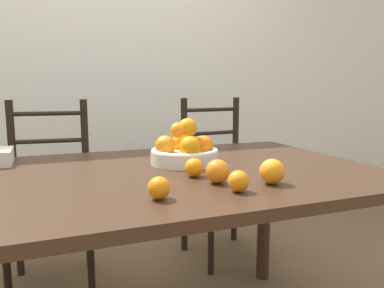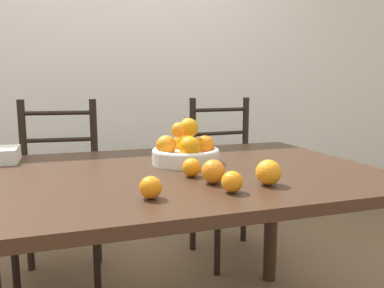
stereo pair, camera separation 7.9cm
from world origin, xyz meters
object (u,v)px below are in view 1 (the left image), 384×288
Objects in this scene: orange_loose_4 at (159,188)px; chair_right at (221,182)px; orange_loose_3 at (239,181)px; chair_left at (50,200)px; orange_loose_0 at (194,168)px; fruit_bowl at (185,151)px; orange_loose_1 at (272,171)px; orange_loose_2 at (218,171)px.

chair_right is at bearing 56.87° from orange_loose_4.
orange_loose_3 is 1.28m from chair_left.
fruit_bowl is at bearing 77.84° from orange_loose_0.
orange_loose_3 is (-0.14, -0.04, -0.01)m from orange_loose_1.
orange_loose_1 reaches higher than orange_loose_2.
chair_left reaches higher than orange_loose_0.
orange_loose_4 is 1.37m from chair_right.
orange_loose_2 reaches higher than orange_loose_0.
orange_loose_1 reaches higher than orange_loose_4.
orange_loose_4 is 1.20m from chair_left.
orange_loose_1 is at bearing -54.61° from chair_left.
orange_loose_0 is 1.11m from chair_right.
orange_loose_2 is 1.18m from chair_left.
orange_loose_3 is at bearing -76.90° from orange_loose_0.
orange_loose_2 is (-0.15, 0.07, -0.00)m from orange_loose_1.
orange_loose_0 is 1.02× the size of orange_loose_4.
orange_loose_1 is (0.14, -0.39, -0.01)m from fruit_bowl.
orange_loose_2 is 0.08× the size of chair_left.
orange_loose_0 is 0.22m from orange_loose_3.
chair_left is at bearing 125.49° from fruit_bowl.
orange_loose_1 is at bearing -24.30° from orange_loose_2.
chair_right reaches higher than fruit_bowl.
fruit_bowl is 3.51× the size of orange_loose_2.
orange_loose_0 is at bearing -102.16° from fruit_bowl.
chair_right is (0.50, 1.13, -0.32)m from orange_loose_3.
orange_loose_0 and orange_loose_3 have the same top height.
orange_loose_2 is 0.24m from orange_loose_4.
chair_right is (0.50, 0.70, -0.34)m from fruit_bowl.
orange_loose_2 is at bearing 97.16° from orange_loose_3.
orange_loose_3 and orange_loose_4 have the same top height.
chair_left is 1.00× the size of chair_right.
orange_loose_1 is 1.31m from chair_left.
chair_right reaches higher than orange_loose_4.
orange_loose_4 is (-0.22, -0.10, -0.01)m from orange_loose_2.
orange_loose_1 is 0.08× the size of chair_left.
orange_loose_0 is 0.83× the size of orange_loose_2.
orange_loose_1 is 0.37m from orange_loose_4.
chair_right reaches higher than orange_loose_2.
orange_loose_2 is at bearing -70.98° from orange_loose_0.
chair_right reaches higher than orange_loose_0.
orange_loose_4 is at bearing -175.78° from orange_loose_1.
orange_loose_3 is at bearing -3.43° from orange_loose_4.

